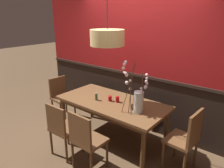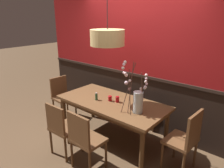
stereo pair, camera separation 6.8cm
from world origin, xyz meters
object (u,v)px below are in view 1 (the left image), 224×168
at_px(chair_far_side_right, 150,101).
at_px(condiment_bottle, 96,97).
at_px(dining_table, 112,105).
at_px(chair_head_east_end, 186,137).
at_px(pendant_lamp, 107,38).
at_px(candle_holder_nearer_edge, 117,99).
at_px(candle_holder_nearer_center, 110,98).
at_px(chair_far_side_left, 128,95).
at_px(chair_near_side_left, 62,127).
at_px(chair_near_side_right, 86,138).
at_px(vase_with_blossoms, 138,99).
at_px(chair_head_west_end, 61,95).

xyz_separation_m(chair_far_side_right, condiment_bottle, (-0.51, -1.02, 0.28)).
bearing_deg(dining_table, chair_far_side_right, 73.60).
bearing_deg(chair_head_east_end, chair_far_side_right, 140.41).
relative_size(chair_head_east_end, pendant_lamp, 0.82).
bearing_deg(candle_holder_nearer_edge, candle_holder_nearer_center, -162.84).
bearing_deg(candle_holder_nearer_edge, chair_far_side_left, 112.76).
bearing_deg(chair_near_side_left, chair_near_side_right, -1.57).
relative_size(chair_far_side_left, vase_with_blossoms, 1.18).
bearing_deg(candle_holder_nearer_center, dining_table, 9.97).
xyz_separation_m(chair_head_east_end, chair_near_side_right, (-1.09, -0.89, -0.01)).
bearing_deg(chair_far_side_right, candle_holder_nearer_edge, -101.22).
bearing_deg(chair_head_east_end, chair_near_side_left, -151.56).
bearing_deg(chair_far_side_right, chair_head_west_end, -151.80).
relative_size(vase_with_blossoms, candle_holder_nearer_center, 8.87).
bearing_deg(vase_with_blossoms, chair_near_side_left, -137.16).
height_order(chair_head_west_end, condiment_bottle, chair_head_west_end).
height_order(chair_head_west_end, chair_far_side_right, chair_far_side_right).
bearing_deg(pendant_lamp, chair_head_east_end, 0.03).
xyz_separation_m(dining_table, chair_far_side_left, (-0.25, 0.86, -0.13)).
relative_size(chair_near_side_left, chair_near_side_right, 0.97).
relative_size(chair_head_west_end, vase_with_blossoms, 1.11).
bearing_deg(candle_holder_nearer_edge, dining_table, -159.89).
xyz_separation_m(chair_head_west_end, candle_holder_nearer_edge, (1.51, 0.04, 0.28)).
distance_m(chair_far_side_left, candle_holder_nearer_center, 0.93).
distance_m(dining_table, chair_near_side_right, 0.92).
xyz_separation_m(chair_far_side_left, candle_holder_nearer_edge, (0.35, -0.82, 0.26)).
height_order(dining_table, chair_near_side_left, chair_near_side_left).
bearing_deg(chair_far_side_left, chair_near_side_left, -91.18).
distance_m(dining_table, chair_head_west_end, 1.42).
distance_m(chair_head_west_end, chair_far_side_right, 1.90).
relative_size(chair_near_side_left, chair_far_side_left, 0.96).
bearing_deg(chair_far_side_left, candle_holder_nearer_center, -76.14).
bearing_deg(chair_near_side_right, chair_far_side_left, 105.84).
bearing_deg(chair_far_side_left, chair_far_side_right, 3.97).
relative_size(chair_head_east_end, candle_holder_nearer_center, 10.67).
height_order(chair_head_west_end, pendant_lamp, pendant_lamp).
xyz_separation_m(candle_holder_nearer_edge, pendant_lamp, (-0.20, -0.03, 1.03)).
bearing_deg(chair_far_side_right, pendant_lamp, -112.56).
bearing_deg(chair_far_side_left, candle_holder_nearer_edge, -67.24).
xyz_separation_m(chair_near_side_left, vase_with_blossoms, (0.85, 0.79, 0.43)).
bearing_deg(condiment_bottle, chair_head_west_end, 173.98).
height_order(dining_table, condiment_bottle, condiment_bottle).
bearing_deg(candle_holder_nearer_center, condiment_bottle, -149.94).
bearing_deg(pendant_lamp, chair_far_side_left, 99.92).
bearing_deg(chair_far_side_left, chair_head_east_end, -28.15).
height_order(vase_with_blossoms, candle_holder_nearer_center, vase_with_blossoms).
bearing_deg(chair_head_west_end, vase_with_blossoms, -2.06).
xyz_separation_m(chair_near_side_left, condiment_bottle, (0.04, 0.74, 0.29)).
bearing_deg(chair_head_east_end, candle_holder_nearer_center, -179.31).
bearing_deg(chair_near_side_left, dining_table, 71.61).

